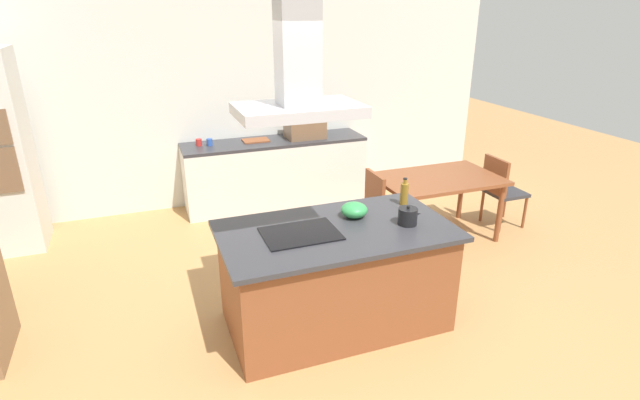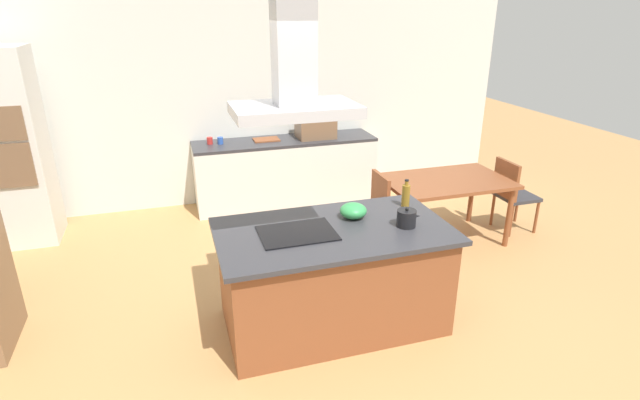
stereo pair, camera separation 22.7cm
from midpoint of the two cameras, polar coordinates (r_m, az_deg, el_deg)
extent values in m
plane|color=tan|center=(5.70, -2.24, -5.47)|extent=(16.00, 16.00, 0.00)
cube|color=silver|center=(6.90, -6.30, 11.11)|extent=(7.20, 0.10, 2.70)
cube|color=brown|center=(4.24, 3.07, -9.13)|extent=(1.81, 0.97, 0.86)
cube|color=#333338|center=(4.03, 3.20, -3.62)|extent=(1.91, 1.07, 0.04)
cube|color=black|center=(3.93, -1.00, -3.85)|extent=(0.60, 0.44, 0.01)
cylinder|color=black|center=(4.12, 11.50, -2.10)|extent=(0.16, 0.16, 0.14)
sphere|color=black|center=(4.09, 11.58, -1.04)|extent=(0.03, 0.03, 0.03)
cone|color=black|center=(4.16, 12.71, -1.83)|extent=(0.06, 0.03, 0.04)
cylinder|color=olive|center=(4.51, 11.29, 0.47)|extent=(0.07, 0.07, 0.20)
cylinder|color=olive|center=(4.47, 11.40, 1.91)|extent=(0.03, 0.03, 0.04)
cylinder|color=black|center=(4.46, 11.42, 2.23)|extent=(0.04, 0.04, 0.01)
ellipsoid|color=#33934C|center=(4.22, 5.40, -1.25)|extent=(0.23, 0.23, 0.13)
cube|color=silver|center=(6.84, -3.01, 3.14)|extent=(2.45, 0.62, 0.86)
cube|color=#333338|center=(6.71, -3.09, 6.79)|extent=(2.45, 0.62, 0.04)
cube|color=brown|center=(6.78, 0.44, 8.38)|extent=(0.50, 0.38, 0.28)
cylinder|color=red|center=(6.60, -11.64, 6.71)|extent=(0.08, 0.08, 0.09)
cylinder|color=#2D56B2|center=(6.58, -10.46, 6.75)|extent=(0.08, 0.08, 0.09)
cube|color=brown|center=(6.69, -5.25, 6.95)|extent=(0.34, 0.24, 0.02)
cube|color=silver|center=(6.44, -31.28, 5.04)|extent=(0.70, 0.64, 2.20)
cube|color=brown|center=(6.16, -31.74, 3.31)|extent=(0.56, 0.02, 0.48)
cube|color=brown|center=(5.81, 15.45, 2.09)|extent=(1.40, 0.90, 0.04)
cylinder|color=brown|center=(5.35, 11.50, -3.58)|extent=(0.06, 0.06, 0.71)
cylinder|color=brown|center=(6.02, 21.96, -1.89)|extent=(0.06, 0.06, 0.71)
cylinder|color=brown|center=(5.95, 8.16, -0.71)|extent=(0.06, 0.06, 0.71)
cylinder|color=brown|center=(6.56, 18.03, 0.55)|extent=(0.06, 0.06, 0.71)
cube|color=#333338|center=(6.49, 22.69, 0.38)|extent=(0.42, 0.42, 0.04)
cube|color=brown|center=(6.29, 21.66, 2.24)|extent=(0.04, 0.42, 0.44)
cylinder|color=brown|center=(6.80, 22.66, -0.69)|extent=(0.04, 0.04, 0.41)
cylinder|color=brown|center=(6.56, 24.60, -1.83)|extent=(0.04, 0.04, 0.41)
cylinder|color=brown|center=(6.59, 20.23, -1.06)|extent=(0.04, 0.04, 0.41)
cylinder|color=brown|center=(6.33, 22.14, -2.25)|extent=(0.04, 0.04, 0.41)
cube|color=#333338|center=(5.47, 6.23, -1.85)|extent=(0.42, 0.42, 0.04)
cube|color=brown|center=(5.45, 8.16, 0.71)|extent=(0.04, 0.42, 0.44)
cylinder|color=brown|center=(5.35, 5.11, -5.03)|extent=(0.04, 0.04, 0.41)
cylinder|color=brown|center=(5.65, 3.73, -3.47)|extent=(0.04, 0.04, 0.41)
cylinder|color=brown|center=(5.48, 8.61, -4.49)|extent=(0.04, 0.04, 0.41)
cylinder|color=brown|center=(5.78, 7.08, -3.00)|extent=(0.04, 0.04, 0.41)
cube|color=#ADADB2|center=(3.62, -1.10, 10.35)|extent=(0.90, 0.55, 0.08)
cube|color=#ADADB2|center=(3.56, -1.14, 16.51)|extent=(0.28, 0.24, 0.70)
camera|label=1|loc=(0.11, -88.50, 0.60)|focal=27.74mm
camera|label=2|loc=(0.11, 91.50, -0.60)|focal=27.74mm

